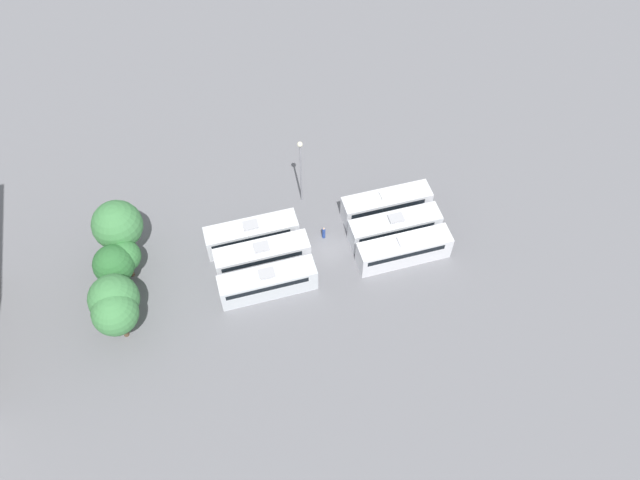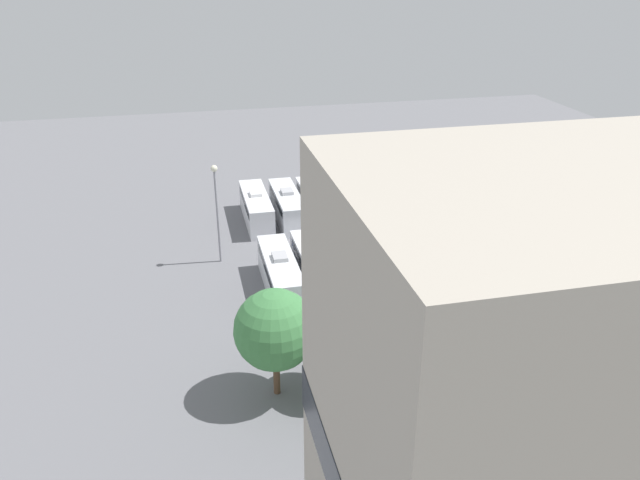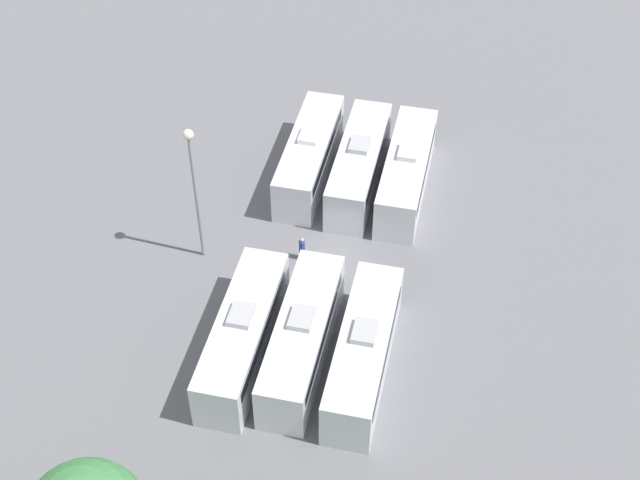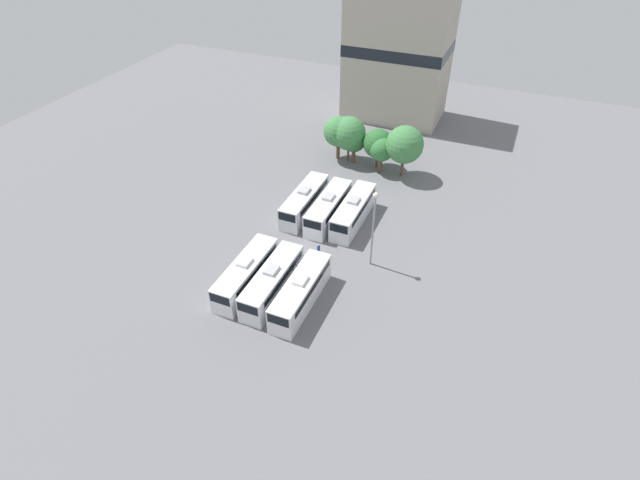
{
  "view_description": "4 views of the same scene",
  "coord_description": "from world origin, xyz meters",
  "px_view_note": "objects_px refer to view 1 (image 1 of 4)",
  "views": [
    {
      "loc": [
        -37.44,
        11.51,
        55.98
      ],
      "look_at": [
        -0.02,
        0.99,
        2.24
      ],
      "focal_mm": 35.0,
      "sensor_mm": 36.0,
      "label": 1
    },
    {
      "loc": [
        10.26,
        53.8,
        26.15
      ],
      "look_at": [
        -1.71,
        1.38,
        1.37
      ],
      "focal_mm": 35.0,
      "sensor_mm": 36.0,
      "label": 2
    },
    {
      "loc": [
        -7.42,
        36.3,
        38.15
      ],
      "look_at": [
        0.49,
        1.09,
        2.83
      ],
      "focal_mm": 50.0,
      "sensor_mm": 36.0,
      "label": 3
    },
    {
      "loc": [
        19.04,
        -40.3,
        36.36
      ],
      "look_at": [
        1.53,
        1.15,
        1.37
      ],
      "focal_mm": 28.0,
      "sensor_mm": 36.0,
      "label": 4
    }
  ],
  "objects_px": {
    "tree_5": "(117,225)",
    "light_pole": "(301,163)",
    "tree_1": "(114,299)",
    "tree_2": "(116,296)",
    "bus_3": "(267,282)",
    "tree_0": "(115,313)",
    "bus_2": "(386,204)",
    "tree_3": "(114,265)",
    "tree_4": "(124,256)",
    "bus_1": "(394,227)",
    "bus_4": "(262,256)",
    "worker_person": "(324,233)",
    "bus_0": "(404,250)",
    "bus_5": "(252,234)"
  },
  "relations": [
    {
      "from": "tree_5",
      "to": "light_pole",
      "type": "bearing_deg",
      "value": -84.22
    },
    {
      "from": "bus_3",
      "to": "bus_4",
      "type": "bearing_deg",
      "value": -3.13
    },
    {
      "from": "bus_0",
      "to": "tree_0",
      "type": "distance_m",
      "value": 29.83
    },
    {
      "from": "worker_person",
      "to": "tree_0",
      "type": "xyz_separation_m",
      "value": [
        -6.3,
        22.27,
        3.6
      ]
    },
    {
      "from": "bus_5",
      "to": "bus_2",
      "type": "bearing_deg",
      "value": -90.03
    },
    {
      "from": "tree_1",
      "to": "light_pole",
      "type": "bearing_deg",
      "value": -63.59
    },
    {
      "from": "bus_4",
      "to": "worker_person",
      "type": "relative_size",
      "value": 6.04
    },
    {
      "from": "bus_0",
      "to": "bus_1",
      "type": "bearing_deg",
      "value": -1.02
    },
    {
      "from": "bus_2",
      "to": "bus_3",
      "type": "height_order",
      "value": "same"
    },
    {
      "from": "bus_4",
      "to": "light_pole",
      "type": "relative_size",
      "value": 1.08
    },
    {
      "from": "bus_2",
      "to": "tree_3",
      "type": "xyz_separation_m",
      "value": [
        -1.56,
        29.73,
        2.08
      ]
    },
    {
      "from": "tree_5",
      "to": "tree_3",
      "type": "bearing_deg",
      "value": 166.36
    },
    {
      "from": "bus_1",
      "to": "bus_4",
      "type": "bearing_deg",
      "value": 89.13
    },
    {
      "from": "light_pole",
      "to": "tree_1",
      "type": "bearing_deg",
      "value": 116.41
    },
    {
      "from": "bus_0",
      "to": "light_pole",
      "type": "height_order",
      "value": "light_pole"
    },
    {
      "from": "tree_1",
      "to": "bus_0",
      "type": "bearing_deg",
      "value": -90.72
    },
    {
      "from": "worker_person",
      "to": "light_pole",
      "type": "distance_m",
      "value": 8.05
    },
    {
      "from": "bus_1",
      "to": "tree_0",
      "type": "relative_size",
      "value": 1.52
    },
    {
      "from": "bus_3",
      "to": "tree_0",
      "type": "relative_size",
      "value": 1.52
    },
    {
      "from": "bus_3",
      "to": "tree_3",
      "type": "xyz_separation_m",
      "value": [
        4.88,
        14.6,
        2.08
      ]
    },
    {
      "from": "light_pole",
      "to": "bus_3",
      "type": "bearing_deg",
      "value": 149.34
    },
    {
      "from": "bus_1",
      "to": "bus_2",
      "type": "bearing_deg",
      "value": -3.4
    },
    {
      "from": "bus_3",
      "to": "tree_1",
      "type": "bearing_deg",
      "value": 88.47
    },
    {
      "from": "tree_5",
      "to": "tree_2",
      "type": "bearing_deg",
      "value": 171.84
    },
    {
      "from": "light_pole",
      "to": "tree_2",
      "type": "relative_size",
      "value": 1.76
    },
    {
      "from": "tree_2",
      "to": "tree_4",
      "type": "xyz_separation_m",
      "value": [
        4.54,
        -1.19,
        -0.02
      ]
    },
    {
      "from": "bus_1",
      "to": "bus_4",
      "type": "height_order",
      "value": "same"
    },
    {
      "from": "bus_0",
      "to": "light_pole",
      "type": "distance_m",
      "value": 14.51
    },
    {
      "from": "bus_1",
      "to": "tree_5",
      "type": "bearing_deg",
      "value": 78.48
    },
    {
      "from": "bus_4",
      "to": "bus_5",
      "type": "bearing_deg",
      "value": 8.81
    },
    {
      "from": "bus_2",
      "to": "light_pole",
      "type": "relative_size",
      "value": 1.08
    },
    {
      "from": "tree_2",
      "to": "bus_1",
      "type": "bearing_deg",
      "value": -86.43
    },
    {
      "from": "tree_1",
      "to": "tree_4",
      "type": "relative_size",
      "value": 1.3
    },
    {
      "from": "tree_3",
      "to": "tree_4",
      "type": "height_order",
      "value": "tree_3"
    },
    {
      "from": "worker_person",
      "to": "bus_5",
      "type": "bearing_deg",
      "value": 80.11
    },
    {
      "from": "bus_0",
      "to": "bus_5",
      "type": "height_order",
      "value": "same"
    },
    {
      "from": "bus_2",
      "to": "tree_4",
      "type": "bearing_deg",
      "value": 91.24
    },
    {
      "from": "bus_0",
      "to": "bus_1",
      "type": "distance_m",
      "value": 3.1
    },
    {
      "from": "worker_person",
      "to": "tree_2",
      "type": "relative_size",
      "value": 0.31
    },
    {
      "from": "bus_0",
      "to": "tree_4",
      "type": "relative_size",
      "value": 1.92
    },
    {
      "from": "bus_4",
      "to": "bus_0",
      "type": "bearing_deg",
      "value": -102.73
    },
    {
      "from": "tree_1",
      "to": "tree_4",
      "type": "xyz_separation_m",
      "value": [
        5.42,
        -1.27,
        -0.88
      ]
    },
    {
      "from": "tree_0",
      "to": "tree_2",
      "type": "distance_m",
      "value": 2.62
    },
    {
      "from": "light_pole",
      "to": "bus_5",
      "type": "bearing_deg",
      "value": 123.67
    },
    {
      "from": "tree_2",
      "to": "tree_5",
      "type": "height_order",
      "value": "tree_5"
    },
    {
      "from": "bus_0",
      "to": "tree_3",
      "type": "relative_size",
      "value": 1.72
    },
    {
      "from": "bus_2",
      "to": "tree_4",
      "type": "distance_m",
      "value": 28.72
    },
    {
      "from": "bus_1",
      "to": "tree_4",
      "type": "height_order",
      "value": "tree_4"
    },
    {
      "from": "bus_2",
      "to": "tree_3",
      "type": "distance_m",
      "value": 29.85
    },
    {
      "from": "bus_3",
      "to": "tree_0",
      "type": "height_order",
      "value": "tree_0"
    }
  ]
}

